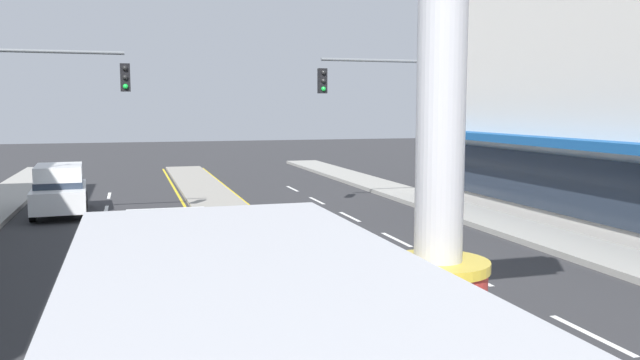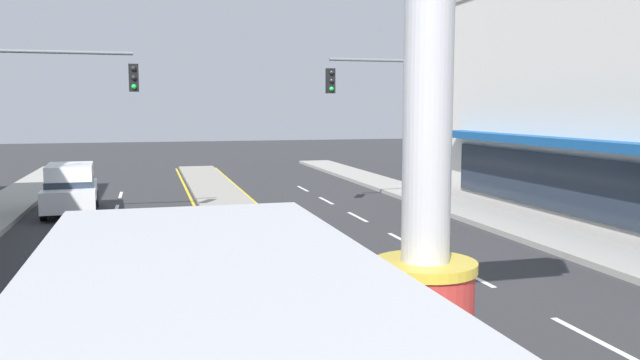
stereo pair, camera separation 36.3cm
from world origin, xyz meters
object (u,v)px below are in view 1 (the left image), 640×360
suv_far_right_lane (169,265)px  traffic_light_left_side (34,103)px  traffic_light_right_side (392,104)px  district_sign (441,97)px  suv_near_left_lane (60,189)px

suv_far_right_lane → traffic_light_left_side: bearing=110.2°
traffic_light_left_side → suv_far_right_lane: traffic_light_left_side is taller
traffic_light_right_side → suv_far_right_lane: size_ratio=1.33×
district_sign → suv_far_right_lane: size_ratio=1.75×
district_sign → traffic_light_right_side: district_sign is taller
suv_far_right_lane → suv_near_left_lane: (-3.31, 13.57, 0.00)m
traffic_light_left_side → traffic_light_right_side: 12.76m
suv_near_left_lane → suv_far_right_lane: bearing=-76.3°
traffic_light_left_side → suv_far_right_lane: (3.59, -9.77, -3.26)m
district_sign → suv_near_left_lane: size_ratio=1.73×
district_sign → traffic_light_right_side: 17.61m
traffic_light_left_side → suv_far_right_lane: 10.90m
traffic_light_left_side → suv_near_left_lane: (0.28, 3.80, -3.26)m
district_sign → traffic_light_left_side: (-6.37, 15.78, 0.04)m
traffic_light_right_side → suv_far_right_lane: traffic_light_right_side is taller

